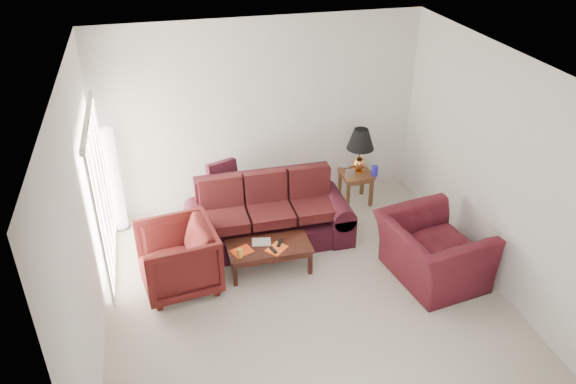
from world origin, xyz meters
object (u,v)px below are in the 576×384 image
(floor_lamp, at_px, (113,180))
(end_table, at_px, (355,187))
(armchair_left, at_px, (178,258))
(armchair_right, at_px, (432,251))
(sofa, at_px, (269,213))
(coffee_table, at_px, (269,257))

(floor_lamp, bearing_deg, end_table, -2.25)
(end_table, distance_m, armchair_left, 3.35)
(armchair_left, height_order, armchair_right, armchair_left)
(sofa, distance_m, armchair_right, 2.33)
(coffee_table, bearing_deg, armchair_left, 175.27)
(sofa, bearing_deg, coffee_table, -106.90)
(sofa, bearing_deg, end_table, 21.60)
(end_table, xyz_separation_m, floor_lamp, (-3.76, 0.15, 0.56))
(end_table, height_order, floor_lamp, floor_lamp)
(sofa, relative_size, armchair_left, 2.42)
(end_table, bearing_deg, sofa, -154.29)
(sofa, xyz_separation_m, floor_lamp, (-2.14, 0.93, 0.35))
(armchair_right, relative_size, coffee_table, 1.17)
(floor_lamp, relative_size, armchair_left, 1.70)
(floor_lamp, xyz_separation_m, armchair_left, (0.77, -1.64, -0.38))
(sofa, height_order, floor_lamp, floor_lamp)
(sofa, xyz_separation_m, end_table, (1.62, 0.78, -0.21))
(floor_lamp, bearing_deg, coffee_table, -38.46)
(floor_lamp, bearing_deg, armchair_left, -64.72)
(armchair_right, distance_m, coffee_table, 2.18)
(end_table, bearing_deg, coffee_table, -140.99)
(sofa, bearing_deg, armchair_right, -39.52)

